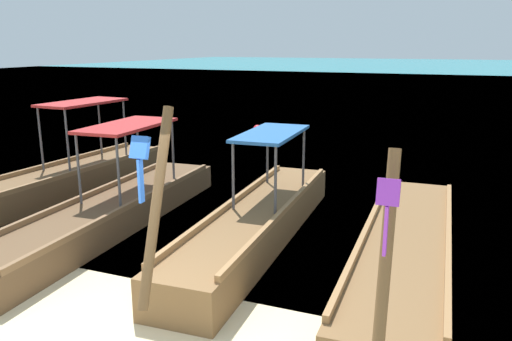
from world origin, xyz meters
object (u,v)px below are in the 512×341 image
(longtail_boat_blue_ribbon, at_px, (257,222))
(mooring_buoy_near, at_px, (257,129))
(longtail_boat_violet_ribbon, at_px, (405,251))
(longtail_boat_turquoise_ribbon, at_px, (63,179))
(longtail_boat_pink_ribbon, at_px, (107,213))

(longtail_boat_blue_ribbon, relative_size, mooring_buoy_near, 19.43)
(longtail_boat_violet_ribbon, bearing_deg, mooring_buoy_near, 122.65)
(longtail_boat_turquoise_ribbon, relative_size, longtail_boat_blue_ribbon, 1.02)
(longtail_boat_pink_ribbon, xyz_separation_m, longtail_boat_blue_ribbon, (2.93, 0.48, 0.04))
(longtail_boat_turquoise_ribbon, height_order, longtail_boat_pink_ribbon, longtail_boat_turquoise_ribbon)
(longtail_boat_blue_ribbon, bearing_deg, mooring_buoy_near, 111.85)
(longtail_boat_turquoise_ribbon, bearing_deg, longtail_boat_violet_ribbon, -8.67)
(longtail_boat_turquoise_ribbon, height_order, longtail_boat_violet_ribbon, longtail_boat_turquoise_ribbon)
(longtail_boat_violet_ribbon, distance_m, mooring_buoy_near, 12.69)
(longtail_boat_pink_ribbon, bearing_deg, mooring_buoy_near, 96.72)
(longtail_boat_turquoise_ribbon, relative_size, longtail_boat_violet_ribbon, 1.03)
(longtail_boat_turquoise_ribbon, xyz_separation_m, longtail_boat_pink_ribbon, (2.49, -1.56, -0.03))
(longtail_boat_pink_ribbon, relative_size, mooring_buoy_near, 20.30)
(longtail_boat_turquoise_ribbon, height_order, longtail_boat_blue_ribbon, longtail_boat_blue_ribbon)
(longtail_boat_pink_ribbon, distance_m, longtail_boat_blue_ribbon, 2.97)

